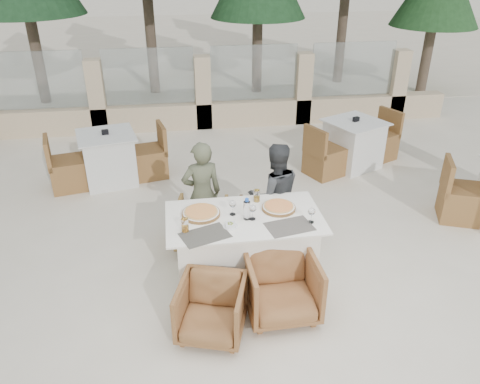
{
  "coord_description": "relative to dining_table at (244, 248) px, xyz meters",
  "views": [
    {
      "loc": [
        -0.6,
        -4.13,
        3.23
      ],
      "look_at": [
        0.05,
        0.23,
        0.9
      ],
      "focal_mm": 35.0,
      "sensor_mm": 36.0,
      "label": 1
    }
  ],
  "objects": [
    {
      "name": "armchair_far_left",
      "position": [
        -0.4,
        0.72,
        -0.11
      ],
      "size": [
        0.71,
        0.72,
        0.56
      ],
      "primitive_type": "imported",
      "rotation": [
        0.0,
        0.0,
        2.93
      ],
      "color": "olive",
      "rests_on": "ground"
    },
    {
      "name": "beer_glass_left",
      "position": [
        -0.61,
        -0.19,
        0.46
      ],
      "size": [
        0.08,
        0.08,
        0.14
      ],
      "primitive_type": "cylinder",
      "rotation": [
        0.0,
        0.0,
        -0.12
      ],
      "color": "orange",
      "rests_on": "dining_table"
    },
    {
      "name": "perimeter_wall_far",
      "position": [
        -0.05,
        4.87,
        0.42
      ],
      "size": [
        10.0,
        0.34,
        1.6
      ],
      "primitive_type": null,
      "color": "#CBB48F",
      "rests_on": "ground"
    },
    {
      "name": "placemat_near_left",
      "position": [
        -0.43,
        -0.29,
        0.39
      ],
      "size": [
        0.52,
        0.43,
        0.0
      ],
      "primitive_type": "cube",
      "rotation": [
        0.0,
        0.0,
        0.34
      ],
      "color": "#4E4B43",
      "rests_on": "dining_table"
    },
    {
      "name": "water_bottle",
      "position": [
        0.02,
        -0.05,
        0.5
      ],
      "size": [
        0.07,
        0.07,
        0.24
      ],
      "primitive_type": "cylinder",
      "rotation": [
        0.0,
        0.0,
        -0.06
      ],
      "color": "silver",
      "rests_on": "dining_table"
    },
    {
      "name": "wine_glass_centre",
      "position": [
        -0.11,
        0.06,
        0.48
      ],
      "size": [
        0.09,
        0.09,
        0.18
      ],
      "primitive_type": null,
      "rotation": [
        0.0,
        0.0,
        0.16
      ],
      "color": "white",
      "rests_on": "dining_table"
    },
    {
      "name": "armchair_far_right",
      "position": [
        0.39,
        0.65,
        -0.11
      ],
      "size": [
        0.61,
        0.63,
        0.55
      ],
      "primitive_type": "imported",
      "rotation": [
        0.0,
        0.0,
        3.18
      ],
      "color": "brown",
      "rests_on": "ground"
    },
    {
      "name": "armchair_near_right",
      "position": [
        0.27,
        -0.6,
        -0.07
      ],
      "size": [
        0.69,
        0.71,
        0.63
      ],
      "primitive_type": "imported",
      "rotation": [
        0.0,
        0.0,
        0.02
      ],
      "color": "#956036",
      "rests_on": "ground"
    },
    {
      "name": "sand_patch",
      "position": [
        -0.05,
        14.07,
        -0.38
      ],
      "size": [
        30.0,
        16.0,
        0.01
      ],
      "primitive_type": "cube",
      "color": "beige",
      "rests_on": "ground"
    },
    {
      "name": "wine_glass_corner",
      "position": [
        0.64,
        -0.21,
        0.48
      ],
      "size": [
        0.09,
        0.09,
        0.18
      ],
      "primitive_type": null,
      "rotation": [
        0.0,
        0.0,
        0.13
      ],
      "color": "white",
      "rests_on": "dining_table"
    },
    {
      "name": "olive_dish",
      "position": [
        -0.17,
        -0.17,
        0.41
      ],
      "size": [
        0.13,
        0.13,
        0.04
      ],
      "primitive_type": null,
      "rotation": [
        0.0,
        0.0,
        -0.16
      ],
      "color": "silver",
      "rests_on": "dining_table"
    },
    {
      "name": "pizza_left",
      "position": [
        -0.44,
        0.1,
        0.41
      ],
      "size": [
        0.48,
        0.48,
        0.05
      ],
      "primitive_type": "cylinder",
      "rotation": [
        0.0,
        0.0,
        -0.26
      ],
      "color": "orange",
      "rests_on": "dining_table"
    },
    {
      "name": "ground",
      "position": [
        -0.05,
        0.07,
        -0.39
      ],
      "size": [
        80.0,
        80.0,
        0.0
      ],
      "primitive_type": "plane",
      "color": "silver",
      "rests_on": "ground"
    },
    {
      "name": "beer_glass_right",
      "position": [
        0.18,
        0.31,
        0.45
      ],
      "size": [
        0.08,
        0.08,
        0.14
      ],
      "primitive_type": "cylinder",
      "rotation": [
        0.0,
        0.0,
        0.19
      ],
      "color": "gold",
      "rests_on": "dining_table"
    },
    {
      "name": "bg_table_a",
      "position": [
        -1.66,
        2.63,
        0.0
      ],
      "size": [
        1.78,
        1.15,
        0.77
      ],
      "primitive_type": null,
      "rotation": [
        0.0,
        0.0,
        0.21
      ],
      "color": "silver",
      "rests_on": "ground"
    },
    {
      "name": "placemat_near_right",
      "position": [
        0.41,
        -0.26,
        0.39
      ],
      "size": [
        0.5,
        0.38,
        0.0
      ],
      "primitive_type": "cube",
      "rotation": [
        0.0,
        0.0,
        0.2
      ],
      "color": "#5C564F",
      "rests_on": "dining_table"
    },
    {
      "name": "armchair_near_left",
      "position": [
        -0.42,
        -0.77,
        -0.11
      ],
      "size": [
        0.75,
        0.76,
        0.56
      ],
      "primitive_type": "imported",
      "rotation": [
        0.0,
        0.0,
        -0.3
      ],
      "color": "brown",
      "rests_on": "ground"
    },
    {
      "name": "dining_table",
      "position": [
        0.0,
        0.0,
        0.0
      ],
      "size": [
        1.6,
        0.9,
        0.77
      ],
      "primitive_type": null,
      "color": "white",
      "rests_on": "ground"
    },
    {
      "name": "diner_right",
      "position": [
        0.46,
        0.62,
        0.26
      ],
      "size": [
        0.66,
        0.53,
        1.3
      ],
      "primitive_type": "imported",
      "rotation": [
        0.0,
        0.0,
        3.2
      ],
      "color": "#36383B",
      "rests_on": "ground"
    },
    {
      "name": "bg_table_b",
      "position": [
        2.2,
        2.64,
        0.0
      ],
      "size": [
        1.83,
        1.43,
        0.77
      ],
      "primitive_type": null,
      "rotation": [
        0.0,
        0.0,
        0.43
      ],
      "color": "silver",
      "rests_on": "ground"
    },
    {
      "name": "diner_left",
      "position": [
        -0.38,
        0.79,
        0.26
      ],
      "size": [
        0.52,
        0.38,
        1.3
      ],
      "primitive_type": "imported",
      "rotation": [
        0.0,
        0.0,
        3.3
      ],
      "color": "#555941",
      "rests_on": "ground"
    },
    {
      "name": "pizza_right",
      "position": [
        0.38,
        0.1,
        0.41
      ],
      "size": [
        0.44,
        0.44,
        0.05
      ],
      "primitive_type": "cylinder",
      "rotation": [
        0.0,
        0.0,
        -0.28
      ],
      "color": "#EF5620",
      "rests_on": "dining_table"
    },
    {
      "name": "wine_glass_near",
      "position": [
        0.07,
        -0.06,
        0.48
      ],
      "size": [
        0.08,
        0.08,
        0.18
      ],
      "primitive_type": null,
      "rotation": [
        0.0,
        0.0,
        0.08
      ],
      "color": "silver",
      "rests_on": "dining_table"
    }
  ]
}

